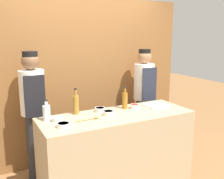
% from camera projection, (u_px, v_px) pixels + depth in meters
% --- Properties ---
extents(cabinet_wall, '(3.19, 0.18, 2.40)m').
position_uv_depth(cabinet_wall, '(84.00, 80.00, 3.97)').
color(cabinet_wall, brown).
rests_on(cabinet_wall, ground_plane).
extents(counter, '(1.84, 0.67, 0.95)m').
position_uv_depth(counter, '(117.00, 152.00, 3.21)').
color(counter, tan).
rests_on(counter, ground_plane).
extents(sauce_bowl_green, '(0.13, 0.13, 0.05)m').
position_uv_depth(sauce_bowl_green, '(100.00, 109.00, 3.22)').
color(sauce_bowl_green, white).
rests_on(sauce_bowl_green, counter).
extents(sauce_bowl_white, '(0.13, 0.13, 0.05)m').
position_uv_depth(sauce_bowl_white, '(109.00, 113.00, 3.08)').
color(sauce_bowl_white, white).
rests_on(sauce_bowl_white, counter).
extents(sauce_bowl_brown, '(0.14, 0.14, 0.04)m').
position_uv_depth(sauce_bowl_brown, '(63.00, 125.00, 2.70)').
color(sauce_bowl_brown, white).
rests_on(sauce_bowl_brown, counter).
extents(sauce_bowl_purple, '(0.13, 0.13, 0.05)m').
position_uv_depth(sauce_bowl_purple, '(58.00, 119.00, 2.87)').
color(sauce_bowl_purple, white).
rests_on(sauce_bowl_purple, counter).
extents(sauce_bowl_red, '(0.11, 0.11, 0.05)m').
position_uv_depth(sauce_bowl_red, '(135.00, 106.00, 3.36)').
color(sauce_bowl_red, white).
rests_on(sauce_bowl_red, counter).
extents(cutting_board, '(0.28, 0.26, 0.02)m').
position_uv_depth(cutting_board, '(156.00, 105.00, 3.46)').
color(cutting_board, white).
rests_on(cutting_board, counter).
extents(bottle_amber, '(0.07, 0.07, 0.29)m').
position_uv_depth(bottle_amber, '(125.00, 100.00, 3.34)').
color(bottle_amber, '#9E661E').
rests_on(bottle_amber, counter).
extents(bottle_clear, '(0.08, 0.08, 0.24)m').
position_uv_depth(bottle_clear, '(47.00, 112.00, 2.89)').
color(bottle_clear, silver).
rests_on(bottle_clear, counter).
extents(bottle_vinegar, '(0.07, 0.07, 0.32)m').
position_uv_depth(bottle_vinegar, '(76.00, 104.00, 3.11)').
color(bottle_vinegar, olive).
rests_on(bottle_vinegar, counter).
extents(wooden_spoon, '(0.28, 0.05, 0.03)m').
position_uv_depth(wooden_spoon, '(91.00, 118.00, 2.93)').
color(wooden_spoon, '#B2844C').
rests_on(wooden_spoon, counter).
extents(chef_left, '(0.31, 0.31, 1.68)m').
position_uv_depth(chef_left, '(34.00, 111.00, 3.32)').
color(chef_left, '#28282D').
rests_on(chef_left, ground_plane).
extents(chef_right, '(0.31, 0.31, 1.66)m').
position_uv_depth(chef_right, '(144.00, 97.00, 4.08)').
color(chef_right, '#28282D').
rests_on(chef_right, ground_plane).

